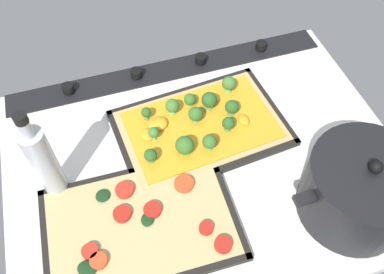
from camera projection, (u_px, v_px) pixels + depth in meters
ground_plane at (205, 164)px, 86.82cm from camera, size 82.18×62.75×3.00cm
stove_control_panel at (169, 69)px, 100.86cm from camera, size 78.89×7.00×2.60cm
baking_tray_front at (201, 129)px, 90.08cm from camera, size 38.32×27.36×1.30cm
broccoli_pizza at (199, 124)px, 88.84cm from camera, size 35.72×24.76×5.64cm
baking_tray_back at (140, 225)px, 76.58cm from camera, size 36.66×25.38×1.30cm
veggie_pizza_back at (141, 223)px, 76.05cm from camera, size 34.19×22.91×1.90cm
cooking_pot at (360, 190)px, 73.69cm from camera, size 27.72×20.93×15.93cm
oil_bottle at (44, 162)px, 73.83cm from camera, size 4.57×4.57×23.12cm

